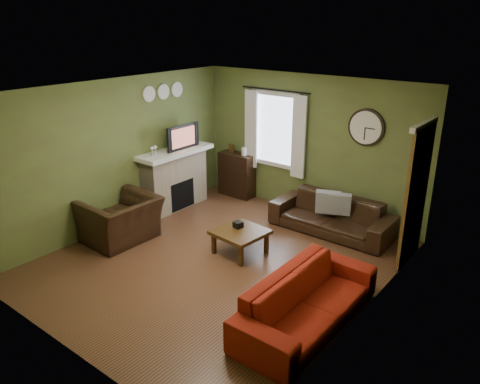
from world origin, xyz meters
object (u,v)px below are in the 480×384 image
Objects in this scene: bookshelf at (237,175)px; armchair at (121,220)px; sofa_red at (308,300)px; coffee_table at (240,242)px; sofa_brown at (332,215)px.

bookshelf reaches higher than armchair.
coffee_table is at bearing 62.30° from sofa_red.
bookshelf is 0.43× the size of sofa_brown.
bookshelf is 1.23× the size of coffee_table.
bookshelf reaches higher than sofa_brown.
bookshelf is 2.44m from sofa_brown.
armchair is (-0.20, -2.86, -0.08)m from bookshelf.
armchair is 2.05m from coffee_table.
armchair is (-3.62, 0.07, 0.05)m from sofa_red.
coffee_table is (1.85, 0.86, -0.18)m from armchair.
sofa_brown is 1.84× the size of armchair.
armchair reaches higher than coffee_table.
armchair reaches higher than sofa_brown.
armchair is at bearing -94.10° from bookshelf.
sofa_brown is (2.41, -0.39, -0.15)m from bookshelf.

